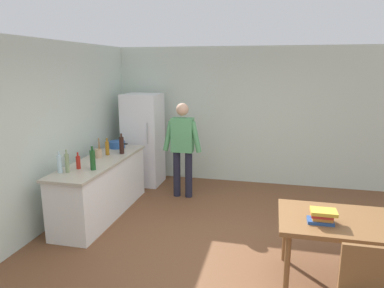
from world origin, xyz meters
TOP-DOWN VIEW (x-y plane):
  - ground_plane at (0.00, 0.00)m, footprint 14.00×14.00m
  - wall_back at (0.00, 3.00)m, footprint 6.40×0.12m
  - wall_left at (-2.60, 0.20)m, footprint 0.12×5.60m
  - kitchen_counter at (-2.00, 0.80)m, footprint 0.64×2.20m
  - refrigerator at (-1.90, 2.40)m, footprint 0.70×0.67m
  - person at (-0.95, 1.85)m, footprint 0.70×0.22m
  - dining_table at (1.40, -0.30)m, footprint 1.40×0.90m
  - cooking_pot at (-2.10, 1.62)m, footprint 0.40×0.28m
  - utensil_jar at (-2.09, 0.92)m, footprint 0.11×0.11m
  - bottle_sauce_red at (-2.07, 0.29)m, footprint 0.06×0.06m
  - bottle_oil_amber at (-2.03, 1.12)m, footprint 0.06×0.06m
  - bottle_water_clear at (-2.22, 0.07)m, footprint 0.07×0.07m
  - bottle_vinegar_tall at (-2.12, 0.10)m, footprint 0.06×0.06m
  - bottle_wine_green at (-1.84, 0.29)m, footprint 0.08×0.08m
  - bottle_wine_dark at (-1.84, 1.25)m, footprint 0.08×0.08m
  - book_stack at (1.13, -0.43)m, footprint 0.28×0.20m

SIDE VIEW (x-z plane):
  - ground_plane at x=0.00m, z-range 0.00..0.00m
  - kitchen_counter at x=-2.00m, z-range 0.00..0.90m
  - dining_table at x=1.40m, z-range 0.30..1.05m
  - book_stack at x=1.13m, z-range 0.75..0.90m
  - refrigerator at x=-1.90m, z-range 0.00..1.80m
  - cooking_pot at x=-2.10m, z-range 0.90..1.02m
  - person at x=-0.95m, z-range 0.13..1.83m
  - utensil_jar at x=-2.09m, z-range 0.82..1.14m
  - bottle_sauce_red at x=-2.07m, z-range 0.88..1.12m
  - bottle_oil_amber at x=-2.03m, z-range 0.88..1.16m
  - bottle_water_clear at x=-2.22m, z-range 0.88..1.18m
  - bottle_vinegar_tall at x=-2.12m, z-range 0.88..1.20m
  - bottle_wine_green at x=-1.84m, z-range 0.88..1.22m
  - bottle_wine_dark at x=-1.84m, z-range 0.88..1.22m
  - wall_back at x=0.00m, z-range 0.00..2.70m
  - wall_left at x=-2.60m, z-range 0.00..2.70m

